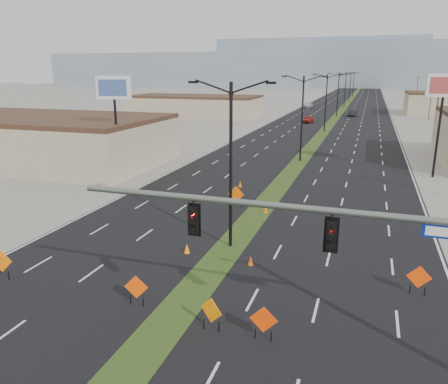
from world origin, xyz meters
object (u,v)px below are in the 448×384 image
(streetlight_3, at_px, (338,93))
(streetlight_4, at_px, (345,89))
(signal_mast, at_px, (388,255))
(streetlight_5, at_px, (350,86))
(streetlight_6, at_px, (353,84))
(construction_sign_3, at_px, (211,312))
(car_far, at_px, (308,105))
(cone_2, at_px, (265,209))
(streetlight_0, at_px, (231,161))
(cone_0, at_px, (187,249))
(cone_1, at_px, (251,261))
(car_mid, at_px, (353,113))
(streetlight_1, at_px, (302,116))
(pole_sign_east_near, at_px, (444,93))
(cone_3, at_px, (240,184))
(construction_sign_2, at_px, (236,195))
(construction_sign_5, at_px, (419,278))
(streetlight_2, at_px, (326,101))
(construction_sign_0, at_px, (1,262))
(car_left, at_px, (308,119))
(construction_sign_4, at_px, (263,321))
(pole_sign_west, at_px, (114,95))
(pole_sign_east_far, at_px, (440,82))
(construction_sign_1, at_px, (136,288))

(streetlight_3, bearing_deg, streetlight_4, 90.00)
(signal_mast, relative_size, streetlight_5, 1.63)
(streetlight_6, relative_size, construction_sign_3, 6.55)
(car_far, xyz_separation_m, cone_2, (10.61, -100.20, -0.44))
(streetlight_0, height_order, cone_0, streetlight_0)
(cone_2, bearing_deg, cone_1, -81.92)
(car_mid, bearing_deg, streetlight_5, 101.00)
(streetlight_1, height_order, pole_sign_east_near, pole_sign_east_near)
(streetlight_0, relative_size, cone_3, 16.91)
(streetlight_5, bearing_deg, car_far, -107.06)
(car_far, height_order, construction_sign_2, construction_sign_2)
(streetlight_5, bearing_deg, construction_sign_2, -90.87)
(cone_1, distance_m, cone_2, 9.47)
(streetlight_1, distance_m, construction_sign_5, 33.03)
(streetlight_2, distance_m, streetlight_4, 56.00)
(construction_sign_5, bearing_deg, cone_3, 131.38)
(construction_sign_3, relative_size, cone_1, 2.84)
(construction_sign_5, bearing_deg, car_far, 102.41)
(cone_0, bearing_deg, cone_3, 94.68)
(construction_sign_0, distance_m, cone_1, 13.25)
(streetlight_1, bearing_deg, streetlight_0, -90.00)
(streetlight_2, height_order, construction_sign_3, streetlight_2)
(streetlight_4, xyz_separation_m, cone_0, (-2.16, -113.84, -5.12))
(streetlight_2, distance_m, cone_1, 58.53)
(streetlight_1, distance_m, cone_0, 30.36)
(car_left, bearing_deg, construction_sign_2, -79.98)
(construction_sign_2, xyz_separation_m, construction_sign_3, (4.00, -16.77, -0.16))
(construction_sign_4, bearing_deg, streetlight_2, 90.69)
(car_mid, relative_size, construction_sign_5, 2.84)
(cone_3, bearing_deg, signal_mast, -63.39)
(streetlight_5, distance_m, construction_sign_5, 143.43)
(cone_1, bearing_deg, pole_sign_west, 139.06)
(cone_3, bearing_deg, construction_sign_4, -71.48)
(streetlight_6, relative_size, construction_sign_2, 5.62)
(signal_mast, xyz_separation_m, cone_2, (-7.97, 17.11, -4.47))
(signal_mast, xyz_separation_m, construction_sign_0, (-18.55, 1.97, -3.79))
(pole_sign_west, bearing_deg, streetlight_0, -62.99)
(streetlight_6, relative_size, pole_sign_east_far, 1.01)
(construction_sign_4, distance_m, pole_sign_east_near, 35.44)
(streetlight_4, height_order, car_mid, streetlight_4)
(car_far, height_order, pole_sign_west, pole_sign_west)
(cone_3, bearing_deg, pole_sign_east_far, 70.43)
(construction_sign_3, distance_m, cone_3, 23.61)
(cone_0, bearing_deg, construction_sign_0, -141.69)
(construction_sign_4, bearing_deg, cone_2, 99.75)
(streetlight_3, bearing_deg, construction_sign_1, -91.24)
(car_left, bearing_deg, cone_0, -80.45)
(streetlight_6, bearing_deg, construction_sign_5, -86.48)
(construction_sign_5, bearing_deg, construction_sign_0, -164.30)
(streetlight_2, relative_size, streetlight_3, 1.00)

